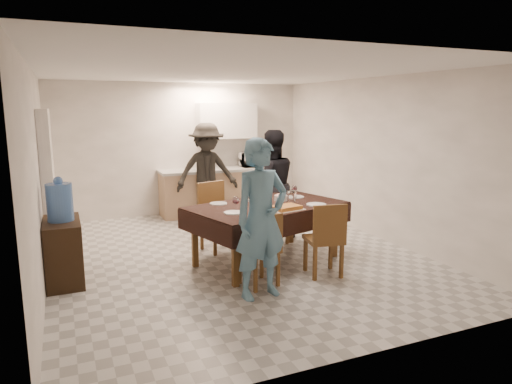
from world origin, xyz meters
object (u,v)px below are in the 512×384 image
at_px(water_jug, 60,202).
at_px(person_kitchen, 207,172).
at_px(dining_table, 267,207).
at_px(wine_bottle, 262,193).
at_px(savoury_tart, 286,208).
at_px(person_far, 271,185).
at_px(console, 64,251).
at_px(water_pitcher, 292,197).
at_px(microwave, 253,160).
at_px(person_near, 261,219).

bearing_deg(water_jug, person_kitchen, 42.74).
distance_m(dining_table, wine_bottle, 0.21).
height_order(wine_bottle, savoury_tart, wine_bottle).
relative_size(savoury_tart, person_far, 0.24).
height_order(console, water_pitcher, water_pitcher).
relative_size(dining_table, wine_bottle, 7.50).
height_order(console, microwave, microwave).
relative_size(microwave, person_kitchen, 0.29).
xyz_separation_m(savoury_tart, person_kitchen, (-0.14, 3.03, 0.08)).
distance_m(wine_bottle, microwave, 3.26).
height_order(savoury_tart, person_kitchen, person_kitchen).
bearing_deg(savoury_tart, water_pitcher, 52.85).
bearing_deg(water_pitcher, dining_table, 171.87).
relative_size(wine_bottle, person_far, 0.18).
bearing_deg(console, person_near, -33.05).
bearing_deg(water_pitcher, console, 173.55).
bearing_deg(person_far, person_near, 68.88).
distance_m(microwave, person_near, 4.47).
distance_m(water_pitcher, savoury_tart, 0.42).
xyz_separation_m(dining_table, console, (-2.60, 0.28, -0.38)).
distance_m(dining_table, person_far, 1.19).
distance_m(dining_table, console, 2.64).
distance_m(microwave, person_far, 2.13).
bearing_deg(microwave, person_near, 68.31).
bearing_deg(savoury_tart, person_far, 72.53).
bearing_deg(savoury_tart, microwave, 73.96).
distance_m(wine_bottle, savoury_tart, 0.47).
relative_size(wine_bottle, savoury_tart, 0.74).
distance_m(water_jug, person_far, 3.24).
relative_size(console, wine_bottle, 2.70).
bearing_deg(wine_bottle, console, 174.77).
height_order(water_jug, person_far, person_far).
bearing_deg(person_far, water_pitcher, 86.22).
xyz_separation_m(dining_table, person_kitchen, (-0.04, 2.65, 0.15)).
xyz_separation_m(wine_bottle, microwave, (1.15, 3.05, 0.09)).
distance_m(savoury_tart, microwave, 3.63).
height_order(console, wine_bottle, wine_bottle).
bearing_deg(person_kitchen, water_jug, -137.26).
distance_m(water_jug, water_pitcher, 2.97).
bearing_deg(wine_bottle, water_pitcher, -14.04).
relative_size(microwave, person_far, 0.30).
xyz_separation_m(water_pitcher, person_near, (-0.90, -1.00, -0.00)).
distance_m(dining_table, savoury_tart, 0.40).
bearing_deg(dining_table, savoury_tart, -91.47).
distance_m(savoury_tart, person_far, 1.50).
xyz_separation_m(person_near, person_far, (1.10, 2.10, -0.01)).
xyz_separation_m(water_jug, person_kitchen, (2.56, 2.37, -0.08)).
relative_size(person_far, person_kitchen, 0.96).
distance_m(water_jug, savoury_tart, 2.78).
height_order(console, savoury_tart, savoury_tart).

